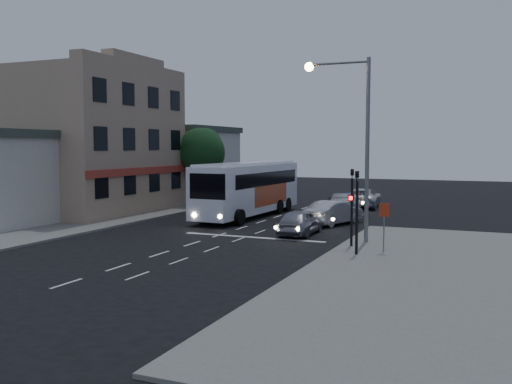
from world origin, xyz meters
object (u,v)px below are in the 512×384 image
at_px(traffic_signal_main, 352,198).
at_px(car_sedan_b, 343,204).
at_px(car_suv, 300,222).
at_px(streetlight, 354,128).
at_px(traffic_signal_side, 357,202).
at_px(car_sedan_a, 334,213).
at_px(car_sedan_c, 363,198).
at_px(regulatory_sign, 384,219).
at_px(street_tree, 200,151).
at_px(tour_bus, 248,187).

bearing_deg(traffic_signal_main, car_sedan_b, 105.88).
relative_size(car_sedan_b, traffic_signal_main, 1.35).
height_order(car_suv, streetlight, streetlight).
height_order(car_suv, traffic_signal_side, traffic_signal_side).
bearing_deg(car_sedan_a, car_sedan_c, -68.72).
xyz_separation_m(car_sedan_c, streetlight, (3.23, -17.06, 4.98)).
bearing_deg(traffic_signal_side, car_sedan_a, 110.57).
distance_m(car_sedan_a, streetlight, 8.49).
relative_size(traffic_signal_main, regulatory_sign, 1.86).
bearing_deg(car_suv, car_sedan_a, -98.52).
relative_size(car_sedan_a, streetlight, 0.50).
relative_size(car_suv, traffic_signal_main, 1.02).
bearing_deg(car_sedan_a, car_sedan_b, -64.29).
bearing_deg(car_sedan_c, street_tree, 13.99).
distance_m(car_sedan_c, street_tree, 13.55).
bearing_deg(traffic_signal_main, car_suv, 139.84).
height_order(traffic_signal_main, traffic_signal_side, same).
relative_size(tour_bus, car_sedan_b, 2.22).
height_order(tour_bus, streetlight, streetlight).
distance_m(car_suv, streetlight, 6.23).
bearing_deg(regulatory_sign, traffic_signal_main, 149.16).
bearing_deg(car_sedan_a, tour_bus, 4.79).
distance_m(car_sedan_a, car_sedan_b, 4.81).
xyz_separation_m(traffic_signal_side, regulatory_sign, (1.00, 0.96, -0.82)).
height_order(car_suv, regulatory_sign, regulatory_sign).
xyz_separation_m(car_sedan_a, regulatory_sign, (4.65, -8.76, 0.85)).
distance_m(tour_bus, car_sedan_b, 6.77).
bearing_deg(traffic_signal_side, street_tree, 135.50).
bearing_deg(car_sedan_b, traffic_signal_side, 93.40).
distance_m(tour_bus, traffic_signal_main, 13.23).
bearing_deg(car_suv, regulatory_sign, 141.74).
xyz_separation_m(tour_bus, street_tree, (-6.41, 4.94, 2.48)).
height_order(car_sedan_a, street_tree, street_tree).
xyz_separation_m(car_sedan_b, traffic_signal_side, (4.26, -14.49, 1.62)).
height_order(tour_bus, traffic_signal_side, traffic_signal_side).
bearing_deg(car_sedan_a, traffic_signal_main, 129.23).
distance_m(car_suv, traffic_signal_main, 4.99).
bearing_deg(car_sedan_c, regulatory_sign, 99.93).
distance_m(traffic_signal_main, street_tree, 21.38).
bearing_deg(traffic_signal_side, streetlight, 105.70).
height_order(car_sedan_b, street_tree, street_tree).
bearing_deg(street_tree, car_sedan_b, -8.04).
xyz_separation_m(car_sedan_b, car_sedan_c, (0.07, 5.96, -0.05)).
distance_m(tour_bus, car_suv, 8.66).
bearing_deg(streetlight, tour_bus, 139.24).
distance_m(traffic_signal_main, traffic_signal_side, 2.10).
xyz_separation_m(car_sedan_c, traffic_signal_side, (4.19, -20.46, 1.67)).
height_order(regulatory_sign, streetlight, streetlight).
height_order(tour_bus, car_suv, tour_bus).
bearing_deg(street_tree, tour_bus, -37.64).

